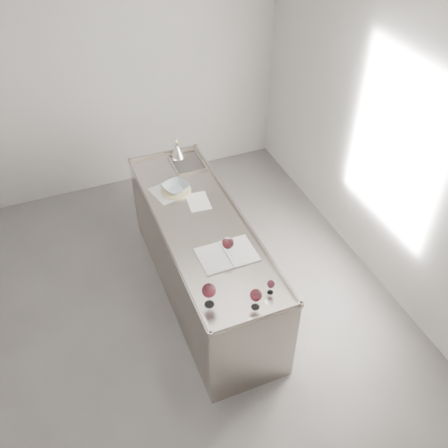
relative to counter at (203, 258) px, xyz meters
name	(u,v)px	position (x,y,z in m)	size (l,w,h in m)	color
room_shell	(152,216)	(-0.50, -0.30, 0.93)	(4.54, 5.04, 2.84)	#555250
counter	(203,258)	(0.00, 0.00, 0.00)	(0.77, 2.42, 0.97)	gray
wine_glass_left	(209,291)	(-0.28, -0.93, 0.62)	(0.11, 0.11, 0.21)	white
wine_glass_middle	(228,243)	(0.05, -0.49, 0.61)	(0.10, 0.10, 0.20)	white
wine_glass_right	(256,296)	(0.04, -1.08, 0.60)	(0.09, 0.09, 0.18)	white
wine_glass_small	(271,285)	(0.21, -0.99, 0.56)	(0.06, 0.06, 0.13)	white
notebook	(227,255)	(0.05, -0.49, 0.47)	(0.48, 0.33, 0.02)	white
loose_paper_top	(198,201)	(0.07, 0.28, 0.47)	(0.20, 0.28, 0.00)	silver
loose_paper_under	(165,193)	(-0.18, 0.52, 0.47)	(0.22, 0.31, 0.00)	silver
trivet	(176,191)	(-0.07, 0.51, 0.48)	(0.29, 0.29, 0.02)	beige
ceramic_bowl	(176,187)	(-0.07, 0.51, 0.52)	(0.24, 0.24, 0.06)	#92A4AA
wine_funnel	(177,151)	(0.12, 1.08, 0.54)	(0.16, 0.16, 0.23)	#A79E95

